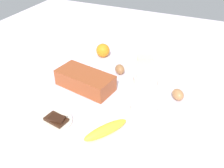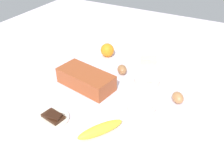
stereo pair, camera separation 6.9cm
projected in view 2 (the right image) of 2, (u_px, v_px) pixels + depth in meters
The scene contains 10 objects.
ground_plane at pixel (112, 92), 1.16m from camera, with size 2.40×2.40×0.02m, color silver.
loaf_pan at pixel (86, 79), 1.16m from camera, with size 0.30×0.18×0.08m.
flour_bowl at pixel (142, 105), 1.02m from camera, with size 0.12×0.12×0.06m.
sugar_bowl at pixel (147, 79), 1.18m from camera, with size 0.13×0.13×0.07m.
banana at pixel (100, 129), 0.92m from camera, with size 0.19×0.04×0.04m, color yellow.
orange_fruit at pixel (107, 50), 1.41m from camera, with size 0.08×0.08×0.08m, color orange.
butter_block at pixel (148, 62), 1.31m from camera, with size 0.09×0.06×0.06m, color #F4EDB2.
egg_near_butter at pixel (178, 98), 1.07m from camera, with size 0.05×0.05×0.07m, color #AF7647.
egg_beside_bowl at pixel (122, 70), 1.26m from camera, with size 0.05×0.05×0.06m, color #9B683F.
chocolate_plate at pixel (53, 118), 0.98m from camera, with size 0.13×0.13×0.03m.
Camera 2 is at (0.44, -0.81, 0.69)m, focal length 38.47 mm.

